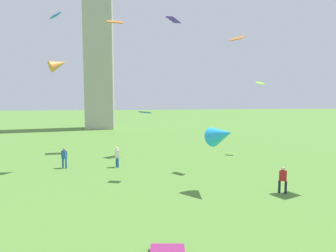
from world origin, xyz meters
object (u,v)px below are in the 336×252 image
at_px(kite_flying_4, 55,16).
at_px(kite_flying_7, 145,112).
at_px(kite_flying_1, 260,83).
at_px(kite_flying_9, 115,22).
at_px(person_2, 283,178).
at_px(kite_flying_0, 237,38).
at_px(person_0, 64,157).
at_px(kite_flying_5, 58,64).
at_px(kite_flying_8, 221,135).
at_px(kite_flying_10, 173,20).
at_px(person_1, 117,156).
at_px(kite_bundle_0, 167,251).

distance_m(kite_flying_4, kite_flying_7, 9.14).
bearing_deg(kite_flying_1, kite_flying_9, 24.31).
bearing_deg(kite_flying_9, person_2, 120.49).
bearing_deg(kite_flying_4, kite_flying_0, 63.38).
distance_m(person_0, kite_flying_5, 7.42).
xyz_separation_m(kite_flying_5, kite_flying_8, (10.97, -7.66, -4.78)).
distance_m(kite_flying_4, kite_flying_10, 12.75).
bearing_deg(kite_flying_4, person_0, 155.27).
relative_size(kite_flying_1, kite_flying_7, 1.00).
height_order(kite_flying_0, kite_flying_4, kite_flying_4).
height_order(person_0, kite_flying_0, kite_flying_0).
xyz_separation_m(kite_flying_0, kite_flying_8, (-2.97, -5.91, -6.80)).
height_order(kite_flying_0, kite_flying_8, kite_flying_0).
distance_m(person_2, kite_flying_7, 9.94).
height_order(person_1, kite_flying_0, kite_flying_0).
height_order(kite_flying_10, kite_bundle_0, kite_flying_10).
height_order(kite_flying_5, kite_flying_10, kite_flying_10).
relative_size(person_1, kite_flying_0, 1.24).
bearing_deg(kite_flying_0, kite_flying_1, 103.95).
distance_m(kite_flying_7, kite_flying_9, 15.16).
bearing_deg(kite_flying_0, kite_flying_9, -174.64).
height_order(person_0, kite_flying_7, kite_flying_7).
relative_size(kite_flying_8, kite_bundle_0, 1.79).
relative_size(person_0, kite_flying_10, 1.06).
bearing_deg(person_1, kite_flying_4, 105.60).
bearing_deg(kite_flying_8, kite_flying_7, 114.81).
xyz_separation_m(person_1, kite_flying_5, (-4.46, -0.02, 7.42)).
relative_size(kite_flying_4, kite_flying_8, 0.47).
distance_m(person_0, kite_flying_7, 8.55).
distance_m(kite_flying_1, kite_flying_4, 20.02).
relative_size(kite_flying_1, kite_flying_8, 0.42).
height_order(kite_flying_4, kite_flying_10, kite_flying_10).
relative_size(kite_flying_1, kite_flying_4, 0.90).
distance_m(kite_flying_8, kite_flying_9, 19.90).
relative_size(kite_flying_1, kite_flying_9, 0.56).
bearing_deg(person_0, kite_bundle_0, 152.72).
bearing_deg(kite_bundle_0, kite_flying_4, 118.13).
xyz_separation_m(kite_flying_4, kite_flying_7, (6.11, -1.25, -6.68)).
distance_m(person_2, kite_flying_0, 11.50).
bearing_deg(kite_flying_10, kite_flying_0, -103.23).
bearing_deg(kite_flying_10, kite_bundle_0, -140.49).
relative_size(person_0, person_2, 1.02).
distance_m(person_0, kite_flying_4, 10.90).
bearing_deg(person_2, kite_flying_5, -178.61).
bearing_deg(kite_flying_8, kite_bundle_0, -145.97).
bearing_deg(kite_flying_7, kite_flying_0, -144.73).
relative_size(kite_flying_1, kite_bundle_0, 0.75).
bearing_deg(kite_bundle_0, kite_flying_10, 81.16).
height_order(person_2, kite_bundle_0, person_2).
bearing_deg(kite_flying_7, kite_flying_4, 7.10).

